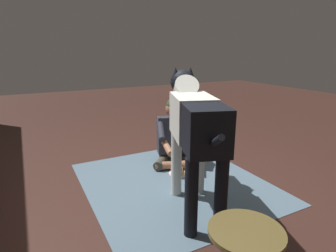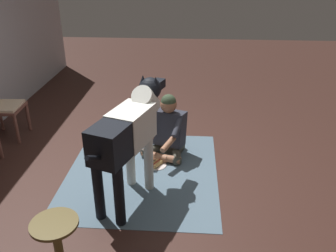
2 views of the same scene
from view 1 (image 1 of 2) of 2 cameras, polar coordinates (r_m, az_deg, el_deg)
ground_plane at (r=3.11m, az=1.47°, el=-11.01°), size 15.04×15.04×0.00m
area_rug at (r=3.07m, az=1.21°, el=-11.37°), size 1.98×1.79×0.01m
person_sitting_on_floor at (r=3.47m, az=1.27°, el=-2.25°), size 0.69×0.60×0.82m
large_dog at (r=2.41m, az=5.27°, el=0.79°), size 1.46×0.64×1.21m
hot_dog_on_plate at (r=3.26m, az=2.27°, el=-9.27°), size 0.24×0.24×0.06m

